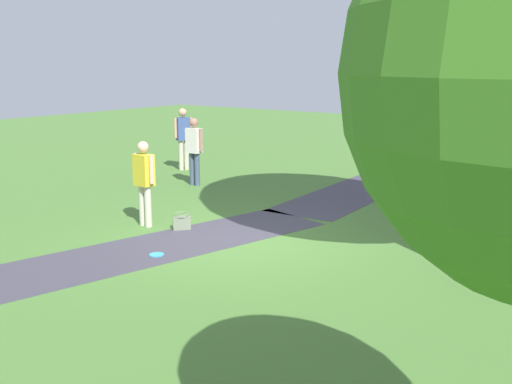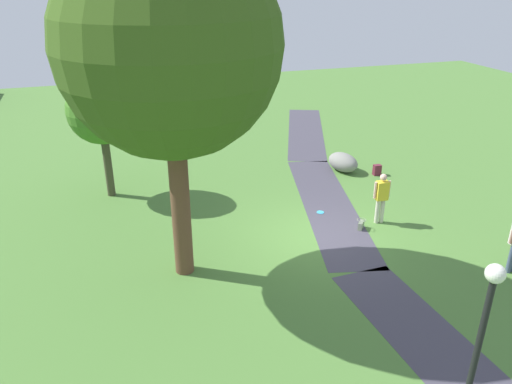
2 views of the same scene
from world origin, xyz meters
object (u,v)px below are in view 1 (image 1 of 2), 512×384
(lamp_post, at_px, (438,97))
(man_near_boulder, at_px, (183,134))
(passerby_on_path, at_px, (194,147))
(handbag_on_grass, at_px, (182,222))
(spare_backpack_on_lawn, at_px, (147,175))
(woman_with_handbag, at_px, (144,178))
(frisbee_on_grass, at_px, (157,255))

(lamp_post, xyz_separation_m, man_near_boulder, (2.41, -6.38, -1.13))
(lamp_post, height_order, passerby_on_path, lamp_post)
(man_near_boulder, relative_size, passerby_on_path, 1.04)
(handbag_on_grass, bearing_deg, spare_backpack_on_lawn, -126.29)
(lamp_post, bearing_deg, spare_backpack_on_lawn, -53.84)
(handbag_on_grass, bearing_deg, woman_with_handbag, -73.82)
(lamp_post, bearing_deg, man_near_boulder, -69.30)
(man_near_boulder, bearing_deg, woman_with_handbag, 35.98)
(lamp_post, relative_size, passerby_on_path, 2.08)
(spare_backpack_on_lawn, bearing_deg, woman_with_handbag, 45.68)
(handbag_on_grass, distance_m, frisbee_on_grass, 1.53)
(spare_backpack_on_lawn, relative_size, frisbee_on_grass, 1.69)
(lamp_post, height_order, man_near_boulder, lamp_post)
(lamp_post, height_order, spare_backpack_on_lawn, lamp_post)
(spare_backpack_on_lawn, bearing_deg, passerby_on_path, 109.73)
(woman_with_handbag, relative_size, man_near_boulder, 0.92)
(lamp_post, distance_m, man_near_boulder, 6.91)
(lamp_post, distance_m, handbag_on_grass, 7.65)
(lamp_post, bearing_deg, frisbee_on_grass, -9.50)
(passerby_on_path, distance_m, handbag_on_grass, 4.18)
(spare_backpack_on_lawn, bearing_deg, frisbee_on_grass, 47.39)
(man_near_boulder, distance_m, spare_backpack_on_lawn, 2.12)
(woman_with_handbag, distance_m, passerby_on_path, 3.88)
(woman_with_handbag, bearing_deg, man_near_boulder, -144.02)
(lamp_post, xyz_separation_m, woman_with_handbag, (7.29, -2.84, -1.23))
(passerby_on_path, xyz_separation_m, handbag_on_grass, (3.21, 2.55, -0.83))
(passerby_on_path, height_order, handbag_on_grass, passerby_on_path)
(frisbee_on_grass, bearing_deg, woman_with_handbag, -128.64)
(handbag_on_grass, bearing_deg, frisbee_on_grass, 27.62)
(woman_with_handbag, bearing_deg, passerby_on_path, -151.89)
(handbag_on_grass, relative_size, frisbee_on_grass, 1.63)
(woman_with_handbag, distance_m, frisbee_on_grass, 2.04)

